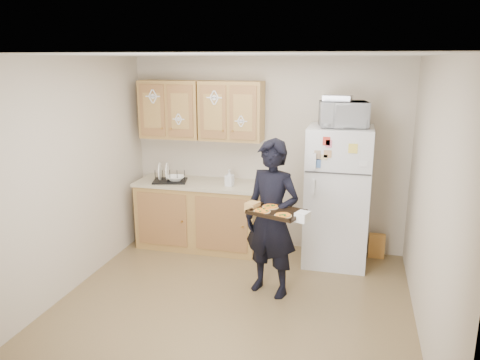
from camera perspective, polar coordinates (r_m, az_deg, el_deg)
name	(u,v)px	position (r m, az deg, el deg)	size (l,w,h in m)	color
floor	(231,308)	(4.95, -1.07, -15.32)	(3.60, 3.60, 0.00)	brown
ceiling	(230,55)	(4.30, -1.23, 14.99)	(3.60, 3.60, 0.00)	silver
wall_back	(267,154)	(6.17, 3.31, 3.14)	(3.60, 0.04, 2.50)	#BEB09A
wall_front	(150,270)	(2.88, -10.91, -10.73)	(3.60, 0.04, 2.50)	#BEB09A
wall_left	(65,179)	(5.23, -20.54, 0.14)	(0.04, 3.60, 2.50)	#BEB09A
wall_right	(432,204)	(4.36, 22.31, -2.76)	(0.04, 3.60, 2.50)	#BEB09A
refrigerator	(337,196)	(5.80, 11.79, -1.95)	(0.75, 0.70, 1.70)	silver
base_cabinet	(199,216)	(6.30, -5.00, -4.37)	(1.60, 0.60, 0.86)	olive
countertop	(198,183)	(6.17, -5.09, -0.42)	(1.64, 0.64, 0.04)	#B3A88A
upper_cab_left	(171,109)	(6.27, -8.36, 8.51)	(0.80, 0.33, 0.75)	olive
upper_cab_right	(232,111)	(6.00, -1.03, 8.40)	(0.80, 0.33, 0.75)	olive
cereal_box	(377,246)	(6.26, 16.32, -7.71)	(0.20, 0.07, 0.32)	#E6C251
person	(272,219)	(4.93, 3.88, -4.73)	(0.61, 0.40, 1.68)	black
baking_tray	(277,212)	(4.60, 4.49, -3.97)	(0.50, 0.37, 0.04)	black
pizza_front_left	(262,211)	(4.58, 2.71, -3.78)	(0.17, 0.17, 0.02)	orange
pizza_front_right	(283,215)	(4.47, 5.27, -4.29)	(0.17, 0.17, 0.02)	orange
pizza_back_left	(271,207)	(4.71, 3.75, -3.25)	(0.17, 0.17, 0.02)	orange
microwave	(343,114)	(5.56, 12.50, 7.81)	(0.54, 0.36, 0.30)	silver
foil_pan	(337,98)	(5.57, 11.79, 9.74)	(0.32, 0.22, 0.07)	#B2B1B9
dish_rack	(170,175)	(6.21, -8.55, 0.57)	(0.43, 0.32, 0.17)	black
bowl	(176,178)	(6.19, -7.84, 0.21)	(0.23, 0.23, 0.06)	white
soap_bottle	(229,178)	(5.93, -1.30, 0.27)	(0.09, 0.10, 0.21)	silver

